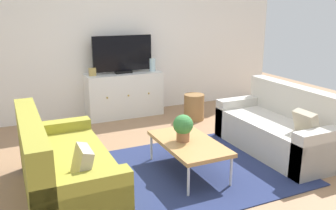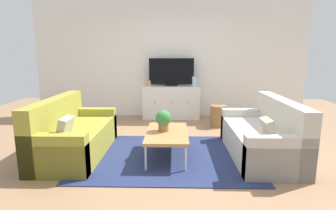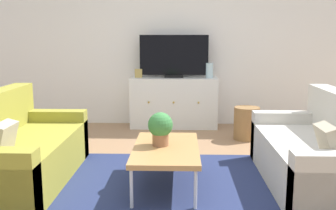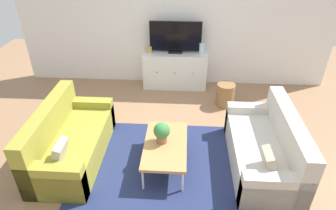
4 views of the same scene
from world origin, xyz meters
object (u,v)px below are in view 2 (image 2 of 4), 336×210
(mantel_clock, at_px, (148,83))
(wicker_basket, at_px, (218,116))
(coffee_table, at_px, (167,134))
(flat_screen_tv, at_px, (171,72))
(tv_console, at_px, (171,102))
(couch_right_side, at_px, (265,138))
(couch_left_side, at_px, (71,136))
(potted_plant, at_px, (163,120))
(glass_vase, at_px, (194,81))

(mantel_clock, relative_size, wicker_basket, 0.29)
(wicker_basket, bearing_deg, coffee_table, -120.77)
(coffee_table, height_order, flat_screen_tv, flat_screen_tv)
(tv_console, relative_size, mantel_clock, 10.07)
(couch_right_side, bearing_deg, couch_left_side, 180.00)
(couch_left_side, xyz_separation_m, couch_right_side, (2.87, 0.00, 0.00))
(couch_left_side, bearing_deg, tv_console, 58.34)
(potted_plant, bearing_deg, wicker_basket, 57.41)
(flat_screen_tv, height_order, glass_vase, flat_screen_tv)
(wicker_basket, bearing_deg, tv_console, 144.33)
(couch_right_side, relative_size, tv_console, 1.31)
(flat_screen_tv, bearing_deg, couch_left_side, -121.45)
(glass_vase, xyz_separation_m, wicker_basket, (0.46, -0.71, -0.65))
(couch_left_side, relative_size, flat_screen_tv, 1.67)
(couch_right_side, xyz_separation_m, mantel_clock, (-1.94, 2.37, 0.54))
(couch_right_side, height_order, glass_vase, glass_vase)
(coffee_table, height_order, tv_console, tv_console)
(coffee_table, height_order, potted_plant, potted_plant)
(couch_right_side, bearing_deg, coffee_table, -177.47)
(couch_left_side, xyz_separation_m, flat_screen_tv, (1.46, 2.39, 0.79))
(coffee_table, relative_size, potted_plant, 3.41)
(tv_console, bearing_deg, wicker_basket, -35.67)
(couch_right_side, bearing_deg, flat_screen_tv, 120.39)
(coffee_table, relative_size, wicker_basket, 2.41)
(wicker_basket, bearing_deg, mantel_clock, 154.98)
(tv_console, bearing_deg, mantel_clock, 180.00)
(flat_screen_tv, bearing_deg, potted_plant, -91.98)
(flat_screen_tv, bearing_deg, glass_vase, -2.14)
(potted_plant, xyz_separation_m, mantel_clock, (-0.45, 2.40, 0.27))
(flat_screen_tv, relative_size, glass_vase, 4.61)
(coffee_table, height_order, glass_vase, glass_vase)
(tv_console, xyz_separation_m, glass_vase, (0.53, 0.00, 0.49))
(tv_console, bearing_deg, glass_vase, 0.00)
(glass_vase, relative_size, wicker_basket, 0.51)
(tv_console, height_order, mantel_clock, mantel_clock)
(couch_left_side, bearing_deg, wicker_basket, 34.06)
(potted_plant, xyz_separation_m, glass_vase, (0.62, 2.40, 0.31))
(coffee_table, distance_m, mantel_clock, 2.53)
(couch_left_side, relative_size, potted_plant, 5.51)
(coffee_table, bearing_deg, tv_console, 89.21)
(mantel_clock, bearing_deg, potted_plant, -79.35)
(couch_left_side, xyz_separation_m, tv_console, (1.46, 2.37, 0.09))
(glass_vase, bearing_deg, potted_plant, -104.45)
(couch_right_side, bearing_deg, mantel_clock, 129.23)
(tv_console, distance_m, glass_vase, 0.73)
(couch_right_side, xyz_separation_m, potted_plant, (-1.49, -0.02, 0.27))
(potted_plant, bearing_deg, couch_right_side, 0.88)
(couch_right_side, height_order, mantel_clock, mantel_clock)
(mantel_clock, bearing_deg, wicker_basket, -25.02)
(glass_vase, bearing_deg, tv_console, -180.00)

